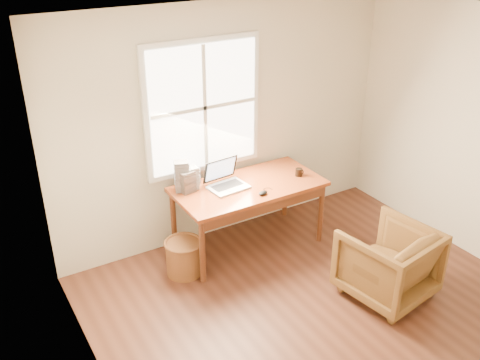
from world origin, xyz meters
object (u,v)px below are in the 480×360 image
object	(u,v)px
cd_stack_a	(192,178)
laptop	(228,177)
desk	(248,187)
coffee_mug	(299,172)
wicker_stool	(184,258)
armchair	(388,263)

from	to	relation	value
cd_stack_a	laptop	bearing A→B (deg)	-29.09
desk	cd_stack_a	world-z (taller)	cd_stack_a
desk	coffee_mug	world-z (taller)	coffee_mug
desk	wicker_stool	size ratio (longest dim) A/B	4.40
wicker_stool	laptop	world-z (taller)	laptop
coffee_mug	desk	bearing A→B (deg)	163.36
laptop	armchair	bearing A→B (deg)	-63.44
armchair	desk	bearing A→B (deg)	-72.87
wicker_stool	cd_stack_a	xyz separation A→B (m)	(0.29, 0.34, 0.69)
wicker_stool	laptop	size ratio (longest dim) A/B	0.97
cd_stack_a	coffee_mug	bearing A→B (deg)	-15.57
laptop	cd_stack_a	world-z (taller)	laptop
wicker_stool	laptop	distance (m)	0.95
coffee_mug	cd_stack_a	size ratio (longest dim) A/B	0.34
armchair	cd_stack_a	size ratio (longest dim) A/B	3.12
laptop	cd_stack_a	bearing A→B (deg)	145.45
armchair	laptop	world-z (taller)	laptop
desk	cd_stack_a	distance (m)	0.62
desk	cd_stack_a	size ratio (longest dim) A/B	6.34
desk	laptop	size ratio (longest dim) A/B	4.26
laptop	cd_stack_a	distance (m)	0.38
coffee_mug	armchair	bearing A→B (deg)	-93.19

